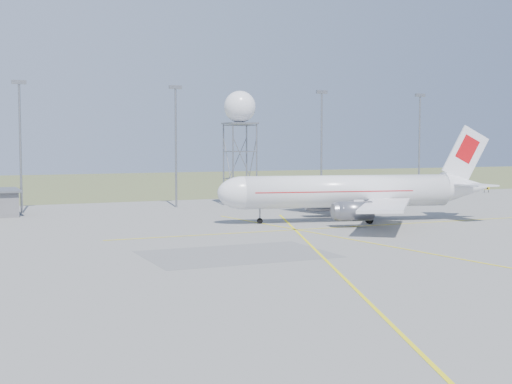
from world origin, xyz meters
name	(u,v)px	position (x,y,z in m)	size (l,w,h in m)	color
ground	(504,264)	(0.00, 0.00, 0.00)	(400.00, 400.00, 0.00)	gray
grass_strip	(128,183)	(0.00, 140.00, 0.01)	(400.00, 120.00, 0.03)	#4F5F34
mast_a	(20,135)	(-35.00, 66.00, 12.07)	(2.20, 0.50, 20.50)	gray
mast_b	(176,136)	(-10.00, 66.00, 12.07)	(2.20, 0.50, 20.50)	gray
mast_c	(322,136)	(18.00, 66.00, 12.07)	(2.20, 0.50, 20.50)	gray
mast_d	(419,137)	(40.00, 66.00, 12.07)	(2.20, 0.50, 20.50)	gray
taxi_sign_near	(461,189)	(55.60, 72.00, 0.89)	(1.60, 0.17, 1.20)	black
taxi_sign_far	(487,189)	(62.60, 72.00, 0.89)	(1.60, 0.17, 1.20)	black
airliner_main	(351,192)	(5.49, 35.27, 4.11)	(39.20, 37.48, 13.42)	white
radar_tower	(240,141)	(1.10, 64.59, 11.13)	(5.48, 5.48, 19.83)	gray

